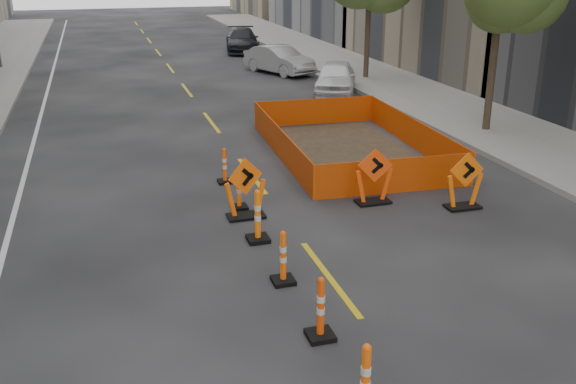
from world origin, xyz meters
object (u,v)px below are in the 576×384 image
object	(u,v)px
channelizer_3	(365,381)
parked_car_near	(336,77)
chevron_sign_center	(374,176)
channelizer_8	(225,166)
channelizer_4	(321,308)
parked_car_mid	(279,60)
chevron_sign_left	(245,188)
channelizer_7	(239,190)
parked_car_far	(242,40)
channelizer_5	(283,257)
channelizer_6	(258,216)
chevron_sign_right	(465,181)

from	to	relation	value
channelizer_3	parked_car_near	size ratio (longest dim) A/B	0.27
chevron_sign_center	channelizer_8	bearing A→B (deg)	156.15
channelizer_4	parked_car_mid	distance (m)	23.45
chevron_sign_left	parked_car_near	world-z (taller)	chevron_sign_left
channelizer_7	parked_car_near	bearing A→B (deg)	60.00
channelizer_4	parked_car_far	world-z (taller)	parked_car_far
channelizer_3	parked_car_far	size ratio (longest dim) A/B	0.23
chevron_sign_center	channelizer_7	bearing A→B (deg)	-175.79
channelizer_5	chevron_sign_center	xyz separation A→B (m)	(3.13, 3.16, 0.17)
channelizer_6	chevron_sign_center	bearing A→B (deg)	22.60
chevron_sign_left	parked_car_near	distance (m)	13.99
channelizer_3	parked_car_near	distance (m)	20.31
channelizer_5	channelizer_3	bearing A→B (deg)	-90.28
parked_car_near	parked_car_mid	distance (m)	5.52
chevron_sign_center	parked_car_far	distance (m)	25.79
channelizer_8	parked_car_near	size ratio (longest dim) A/B	0.23
chevron_sign_right	parked_car_near	size ratio (longest dim) A/B	0.34
channelizer_8	parked_car_mid	xyz separation A→B (m)	(5.79, 15.28, 0.20)
chevron_sign_right	parked_car_far	distance (m)	26.55
chevron_sign_left	chevron_sign_center	world-z (taller)	chevron_sign_left
channelizer_8	parked_car_far	world-z (taller)	parked_car_far
channelizer_3	parked_car_mid	world-z (taller)	parked_car_mid
channelizer_6	parked_car_far	bearing A→B (deg)	77.86
channelizer_8	chevron_sign_right	distance (m)	5.94
chevron_sign_center	chevron_sign_right	bearing A→B (deg)	-11.16
chevron_sign_right	parked_car_mid	world-z (taller)	chevron_sign_right
channelizer_3	channelizer_5	bearing A→B (deg)	89.72
channelizer_7	channelizer_8	xyz separation A→B (m)	(0.04, 1.86, -0.00)
channelizer_5	chevron_sign_right	bearing A→B (deg)	24.47
channelizer_7	parked_car_mid	distance (m)	18.11
parked_car_far	parked_car_near	bearing A→B (deg)	-75.41
channelizer_5	channelizer_7	xyz separation A→B (m)	(0.02, 3.72, -0.04)
channelizer_3	channelizer_5	world-z (taller)	channelizer_3
channelizer_4	chevron_sign_center	distance (m)	5.89
channelizer_3	channelizer_4	size ratio (longest dim) A/B	1.04
channelizer_7	parked_car_near	distance (m)	13.51
channelizer_4	parked_car_far	bearing A→B (deg)	79.37
channelizer_7	chevron_sign_right	bearing A→B (deg)	-16.25
channelizer_3	channelizer_8	bearing A→B (deg)	89.50
channelizer_8	parked_car_mid	world-z (taller)	parked_car_mid
channelizer_7	chevron_sign_left	xyz separation A→B (m)	(0.03, -0.57, 0.23)
parked_car_mid	channelizer_5	bearing A→B (deg)	-129.53
chevron_sign_left	chevron_sign_right	distance (m)	5.02
channelizer_8	chevron_sign_left	size ratio (longest dim) A/B	0.66
chevron_sign_left	parked_car_far	world-z (taller)	chevron_sign_left
channelizer_3	parked_car_far	world-z (taller)	parked_car_far
parked_car_far	channelizer_6	bearing A→B (deg)	-91.73
channelizer_8	parked_car_near	bearing A→B (deg)	55.69
channelizer_4	channelizer_7	xyz separation A→B (m)	(-0.02, 5.58, -0.05)
parked_car_mid	channelizer_7	bearing A→B (deg)	-132.63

